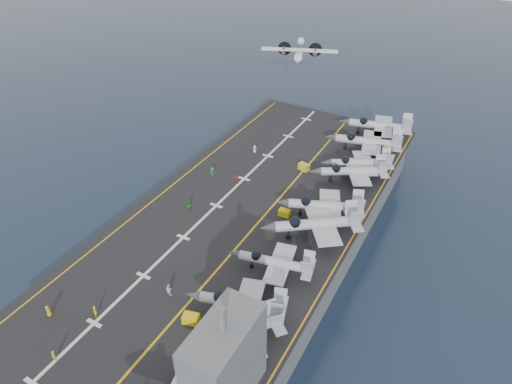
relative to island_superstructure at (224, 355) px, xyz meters
The scene contains 29 objects.
ground 38.02m from the island_superstructure, 116.57° to the left, with size 500.00×500.00×0.00m, color #142135.
hull 35.94m from the island_superstructure, 116.57° to the left, with size 36.00×90.00×10.00m, color #56595E.
flight_deck 34.41m from the island_superstructure, 116.57° to the left, with size 38.00×92.00×0.40m, color black.
foul_line 33.17m from the island_superstructure, 111.80° to the left, with size 0.35×90.00×0.02m, color gold.
landing_centerline 37.38m from the island_superstructure, 124.99° to the left, with size 0.50×90.00×0.02m, color silver.
deck_edge_port 44.50m from the island_superstructure, 136.85° to the left, with size 0.25×90.00×0.02m, color gold.
deck_edge_stbd 31.12m from the island_superstructure, 83.35° to the left, with size 0.25×90.00×0.02m, color gold.
island_superstructure is the anchor object (origin of this frame).
fighter_jet_1 8.65m from the island_superstructure, 111.36° to the left, with size 16.02×16.58×4.82m, color gray, non-canonical shape.
fighter_jet_2 12.84m from the island_superstructure, 111.82° to the left, with size 16.06×13.00×4.84m, color #8C939B, non-canonical shape.
fighter_jet_3 21.23m from the island_superstructure, 101.34° to the left, with size 14.88×11.47×4.62m, color #A0AAB0, non-canonical shape.
fighter_jet_4 31.29m from the island_superstructure, 93.60° to the left, with size 19.86×18.64×5.74m, color #9AA4AB, non-canonical shape.
fighter_jet_5 36.85m from the island_superstructure, 94.22° to the left, with size 17.81×15.05×5.25m, color #9DA5AC, non-canonical shape.
fighter_jet_6 49.63m from the island_superstructure, 92.54° to the left, with size 17.91×16.14×5.18m, color gray, non-canonical shape.
fighter_jet_7 53.55m from the island_superstructure, 92.07° to the left, with size 16.92×15.12×4.90m, color gray, non-canonical shape.
fighter_jet_8 61.91m from the island_superstructure, 93.02° to the left, with size 18.30×14.45×5.60m, color gray, non-canonical shape.
tow_cart_a 13.56m from the island_superstructure, 146.14° to the left, with size 2.45×1.91×1.30m, color yellow, non-canonical shape.
tow_cart_b 35.27m from the island_superstructure, 105.04° to the left, with size 2.08×1.45×1.19m, color gold, non-canonical shape.
tow_cart_c 50.76m from the island_superstructure, 103.95° to the left, with size 2.48×1.97×1.30m, color gold, non-canonical shape.
crew_0 28.11m from the island_superstructure, behind, with size 1.15×0.82×1.83m, color gold.
crew_1 22.69m from the island_superstructure, behind, with size 1.28×1.31×1.84m, color yellow.
crew_2 36.82m from the island_superstructure, 132.69° to the left, with size 1.41×1.27×1.95m, color #219022.
crew_3 46.93m from the island_superstructure, 125.46° to the left, with size 0.90×1.24×1.94m, color #1E8032.
crew_4 44.82m from the island_superstructure, 119.65° to the left, with size 1.11×1.14×1.59m, color red.
crew_5 55.90m from the island_superstructure, 115.81° to the left, with size 1.24×1.06×1.74m, color silver.
crew_6 22.93m from the island_superstructure, 162.73° to the right, with size 1.26×1.04×1.79m, color yellow.
crew_7 18.99m from the island_superstructure, 149.51° to the left, with size 1.16×0.79×1.88m, color white.
transport_plane 87.03m from the island_superstructure, 109.48° to the left, with size 22.90×19.39×4.59m, color silver, non-canonical shape.
fighter_jet_9 70.38m from the island_superstructure, 92.65° to the left, with size 18.30×14.45×5.60m, color gray, non-canonical shape.
Camera 1 is at (32.27, -54.14, 60.19)m, focal length 32.00 mm.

